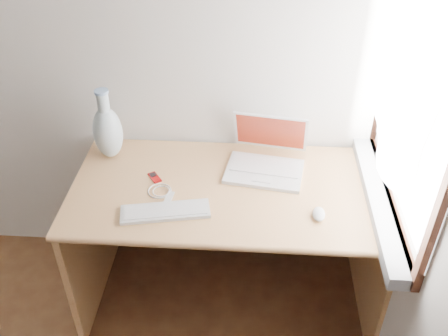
# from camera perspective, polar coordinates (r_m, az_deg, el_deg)

# --- Properties ---
(back_wall) EXTENTS (3.50, 0.04, 2.60)m
(back_wall) POSITION_cam_1_polar(r_m,az_deg,el_deg) (2.61, -22.62, 13.36)
(back_wall) COLOR beige
(back_wall) RESTS_ON floor
(window) EXTENTS (0.11, 0.99, 1.10)m
(window) POSITION_cam_1_polar(r_m,az_deg,el_deg) (2.04, 20.36, 6.96)
(window) COLOR white
(window) RESTS_ON right_wall
(desk) EXTENTS (1.46, 0.73, 0.77)m
(desk) POSITION_cam_1_polar(r_m,az_deg,el_deg) (2.51, 0.74, -4.96)
(desk) COLOR tan
(desk) RESTS_ON floor
(laptop) EXTENTS (0.39, 0.35, 0.24)m
(laptop) POSITION_cam_1_polar(r_m,az_deg,el_deg) (2.40, 4.67, 1.17)
(laptop) COLOR silver
(laptop) RESTS_ON desk
(external_keyboard) EXTENTS (0.40, 0.19, 0.02)m
(external_keyboard) POSITION_cam_1_polar(r_m,az_deg,el_deg) (2.17, -6.72, -4.94)
(external_keyboard) COLOR silver
(external_keyboard) RESTS_ON desk
(mouse) EXTENTS (0.06, 0.09, 0.03)m
(mouse) POSITION_cam_1_polar(r_m,az_deg,el_deg) (2.17, 10.78, -5.19)
(mouse) COLOR silver
(mouse) RESTS_ON desk
(ipod) EXTENTS (0.08, 0.09, 0.01)m
(ipod) POSITION_cam_1_polar(r_m,az_deg,el_deg) (2.37, -7.93, -1.07)
(ipod) COLOR #A30B0B
(ipod) RESTS_ON desk
(cable_coil) EXTENTS (0.14, 0.14, 0.01)m
(cable_coil) POSITION_cam_1_polar(r_m,az_deg,el_deg) (2.29, -7.37, -2.60)
(cable_coil) COLOR silver
(cable_coil) RESTS_ON desk
(remote) EXTENTS (0.04, 0.08, 0.01)m
(remote) POSITION_cam_1_polar(r_m,az_deg,el_deg) (2.25, -6.30, -3.37)
(remote) COLOR silver
(remote) RESTS_ON desk
(vase) EXTENTS (0.14, 0.14, 0.36)m
(vase) POSITION_cam_1_polar(r_m,az_deg,el_deg) (2.48, -13.17, 4.19)
(vase) COLOR silver
(vase) RESTS_ON desk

